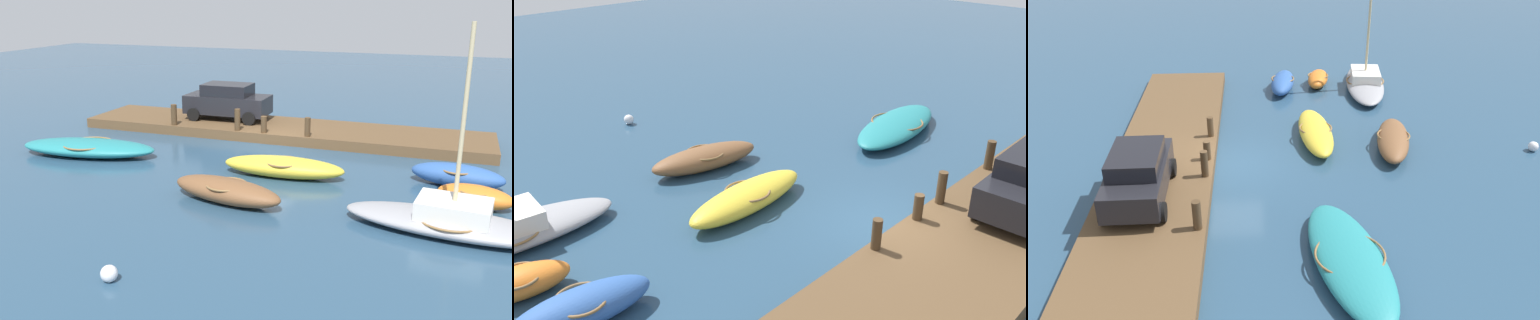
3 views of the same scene
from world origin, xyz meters
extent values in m
plane|color=navy|center=(0.00, 0.00, 0.00)|extent=(84.00, 84.00, 0.00)
cube|color=brown|center=(0.00, -2.50, 0.23)|extent=(19.14, 3.85, 0.45)
ellipsoid|color=#2D569E|center=(-8.02, 2.49, 0.40)|extent=(3.29, 1.60, 0.80)
torus|color=olive|center=(-8.02, 2.49, 0.62)|extent=(1.37, 1.37, 0.07)
ellipsoid|color=brown|center=(-1.10, 6.66, 0.39)|extent=(4.13, 2.06, 0.78)
torus|color=olive|center=(-1.10, 6.66, 0.60)|extent=(1.60, 1.60, 0.07)
ellipsoid|color=gold|center=(-2.03, 3.56, 0.38)|extent=(4.55, 1.54, 0.75)
torus|color=olive|center=(-2.03, 3.56, 0.58)|extent=(1.46, 1.46, 0.07)
ellipsoid|color=teal|center=(6.39, 3.65, 0.33)|extent=(5.97, 2.86, 0.67)
torus|color=olive|center=(6.39, 3.65, 0.52)|extent=(2.37, 2.37, 0.07)
ellipsoid|color=orange|center=(-8.58, 4.39, 0.36)|extent=(2.49, 1.50, 0.71)
torus|color=olive|center=(-8.58, 4.39, 0.55)|extent=(1.30, 1.30, 0.07)
ellipsoid|color=#939399|center=(-7.90, 6.78, 0.30)|extent=(6.12, 2.54, 0.59)
torus|color=olive|center=(-7.90, 6.78, 0.46)|extent=(2.17, 2.17, 0.07)
cube|color=silver|center=(-7.96, 6.78, 0.74)|extent=(2.10, 1.64, 0.52)
cylinder|color=#C6B284|center=(-7.97, 6.78, 3.13)|extent=(0.12, 0.12, 5.30)
cylinder|color=#47331E|center=(-1.76, -0.82, 0.87)|extent=(0.25, 0.25, 0.84)
cylinder|color=#47331E|center=(0.26, -0.82, 0.83)|extent=(0.27, 0.27, 0.75)
cylinder|color=#47331E|center=(1.53, -0.82, 0.95)|extent=(0.27, 0.27, 0.99)
cylinder|color=#47331E|center=(4.77, -0.82, 0.94)|extent=(0.28, 0.28, 0.98)
cube|color=black|center=(2.87, -2.88, 1.21)|extent=(4.13, 1.89, 0.88)
cube|color=black|center=(2.87, -2.88, 1.93)|extent=(2.32, 1.64, 0.56)
cylinder|color=black|center=(4.29, -1.95, 0.77)|extent=(0.64, 0.23, 0.64)
cylinder|color=black|center=(4.32, -3.78, 0.77)|extent=(0.64, 0.23, 0.64)
cylinder|color=black|center=(1.42, -1.99, 0.77)|extent=(0.64, 0.23, 0.64)
cylinder|color=black|center=(1.44, -3.82, 0.77)|extent=(0.64, 0.23, 0.64)
sphere|color=silver|center=(-0.55, 12.35, 0.20)|extent=(0.41, 0.41, 0.41)
camera|label=1|loc=(-7.73, 22.07, 6.43)|focal=38.98mm
camera|label=2|loc=(-11.92, -6.95, 8.19)|focal=38.19mm
camera|label=3|loc=(18.73, 1.06, 10.37)|focal=38.35mm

